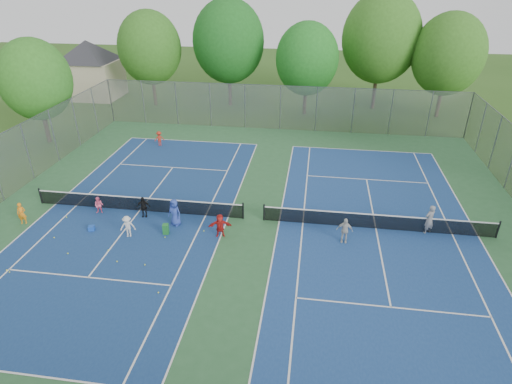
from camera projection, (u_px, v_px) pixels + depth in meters
ground at (254, 219)px, 25.04m from camera, size 120.00×120.00×0.00m
court_pad at (254, 219)px, 25.04m from camera, size 32.00×32.00×0.01m
court_left at (140, 211)px, 25.93m from camera, size 10.97×23.77×0.01m
court_right at (376, 229)px, 24.14m from camera, size 10.97×23.77×0.01m
net_left at (139, 204)px, 25.73m from camera, size 12.87×0.10×0.91m
net_right at (377, 222)px, 23.94m from camera, size 12.87×0.10×0.91m
fence_north at (280, 108)px, 38.14m from camera, size 32.00×0.10×4.00m
house at (88, 59)px, 46.93m from camera, size 11.03×11.03×7.30m
tree_nw at (150, 48)px, 43.37m from camera, size 6.40×6.40×9.58m
tree_nl at (229, 41)px, 42.93m from camera, size 7.20×7.20×10.69m
tree_nc at (307, 59)px, 40.69m from camera, size 6.00×6.00×8.85m
tree_nr at (381, 38)px, 41.65m from camera, size 7.60×7.60×11.42m
tree_ne at (448, 54)px, 39.63m from camera, size 6.60×6.60×9.77m
tree_side_w at (35, 80)px, 33.80m from camera, size 5.60×5.60×8.47m
ball_crate at (91, 228)px, 23.95m from camera, size 0.40×0.40×0.27m
ball_hopper at (166, 229)px, 23.56m from camera, size 0.35×0.35×0.60m
student_a at (22, 213)px, 24.36m from camera, size 0.55×0.44×1.32m
student_b at (99, 205)px, 25.45m from camera, size 0.57×0.47×1.07m
student_c at (128, 226)px, 23.18m from camera, size 0.91×0.66×1.27m
student_d at (143, 207)px, 25.04m from camera, size 0.81×0.46×1.31m
student_e at (175, 212)px, 24.16m from camera, size 0.90×0.71×1.62m
student_f at (220, 225)px, 23.20m from camera, size 1.31×0.67×1.35m
child_far_baseline at (159, 139)px, 35.17m from camera, size 0.92×0.75×1.25m
instructor at (429, 219)px, 23.39m from camera, size 0.75×0.69×1.73m
teen_court_b at (345, 230)px, 22.67m from camera, size 0.88×0.42×1.46m
tennis_ball_0 at (67, 217)px, 25.18m from camera, size 0.07×0.07×0.07m
tennis_ball_1 at (68, 254)px, 21.98m from camera, size 0.07×0.07×0.07m
tennis_ball_2 at (134, 226)px, 24.31m from camera, size 0.07×0.07×0.07m
tennis_ball_3 at (204, 231)px, 23.87m from camera, size 0.07×0.07×0.07m
tennis_ball_4 at (145, 265)px, 21.14m from camera, size 0.07×0.07×0.07m
tennis_ball_5 at (108, 250)px, 22.24m from camera, size 0.07×0.07×0.07m
tennis_ball_6 at (54, 238)px, 23.28m from camera, size 0.07×0.07×0.07m
tennis_ball_7 at (117, 262)px, 21.38m from camera, size 0.07×0.07×0.07m
tennis_ball_8 at (10, 272)px, 20.63m from camera, size 0.07×0.07×0.07m
tennis_ball_9 at (7, 270)px, 20.76m from camera, size 0.07×0.07×0.07m
tennis_ball_10 at (165, 237)px, 23.31m from camera, size 0.07×0.07×0.07m
tennis_ball_11 at (158, 293)px, 19.33m from camera, size 0.07×0.07×0.07m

